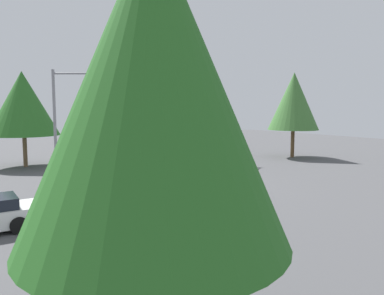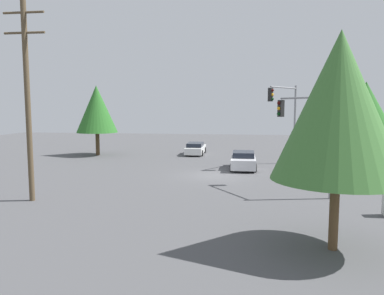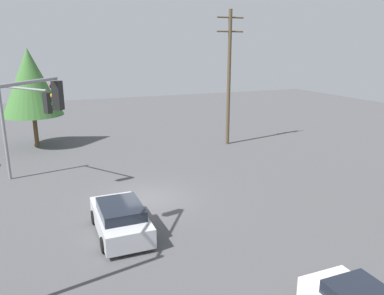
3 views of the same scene
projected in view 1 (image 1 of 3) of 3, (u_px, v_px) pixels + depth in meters
ground_plane at (201, 183)px, 21.98m from camera, size 80.00×80.00×0.00m
sedan_silver at (137, 172)px, 21.87m from camera, size 2.03×4.17×1.38m
traffic_signal_main at (81, 104)px, 23.19m from camera, size 2.67×3.91×6.77m
traffic_signal_cross at (208, 114)px, 28.76m from camera, size 2.75×3.72×5.74m
electrical_cabinet at (226, 150)px, 34.25m from camera, size 1.09×0.50×1.19m
tree_behind at (23, 104)px, 27.71m from camera, size 5.14×5.14×7.11m
tree_corner at (294, 101)px, 33.11m from camera, size 4.45×4.45×7.53m
tree_right at (153, 87)px, 5.54m from camera, size 4.13×4.13×7.10m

